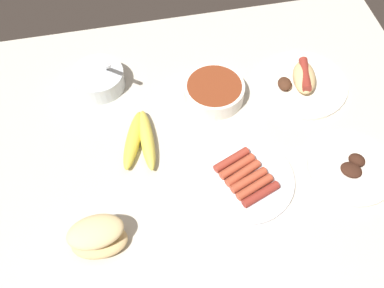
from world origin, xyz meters
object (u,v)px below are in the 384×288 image
(bowl_coleslaw, at_px, (99,78))
(banana_bunch, at_px, (140,140))
(plate_grilled_meat, at_px, (352,167))
(plate_sausages, at_px, (245,179))
(bowl_chili, at_px, (214,91))
(plate_hotdog_assembled, at_px, (302,82))
(bread_stack, at_px, (98,237))

(bowl_coleslaw, bearing_deg, banana_bunch, -68.96)
(plate_grilled_meat, height_order, plate_sausages, plate_grilled_meat)
(bowl_coleslaw, xyz_separation_m, banana_bunch, (0.08, -0.21, -0.01))
(bowl_coleslaw, bearing_deg, plate_sausages, -50.14)
(plate_sausages, bearing_deg, plate_grilled_meat, -4.60)
(bowl_coleslaw, bearing_deg, bowl_chili, -19.33)
(plate_sausages, relative_size, plate_hotdog_assembled, 0.95)
(plate_grilled_meat, distance_m, bowl_chili, 0.39)
(banana_bunch, bearing_deg, plate_hotdog_assembled, 12.45)
(plate_hotdog_assembled, bearing_deg, banana_bunch, -167.55)
(bowl_coleslaw, height_order, bread_stack, bowl_coleslaw)
(plate_sausages, bearing_deg, bowl_chili, 92.92)
(banana_bunch, relative_size, bread_stack, 1.45)
(bowl_coleslaw, bearing_deg, plate_grilled_meat, -34.50)
(banana_bunch, distance_m, plate_sausages, 0.27)
(banana_bunch, bearing_deg, bowl_coleslaw, 111.04)
(plate_grilled_meat, height_order, bowl_chili, bowl_chili)
(bowl_coleslaw, relative_size, bread_stack, 1.16)
(plate_grilled_meat, distance_m, plate_hotdog_assembled, 0.28)
(plate_hotdog_assembled, height_order, bread_stack, bread_stack)
(bowl_coleslaw, relative_size, banana_bunch, 0.80)
(banana_bunch, relative_size, plate_sausages, 0.80)
(plate_sausages, height_order, plate_hotdog_assembled, plate_hotdog_assembled)
(banana_bunch, height_order, bowl_chili, bowl_chili)
(plate_hotdog_assembled, distance_m, bread_stack, 0.67)
(plate_hotdog_assembled, xyz_separation_m, bread_stack, (-0.58, -0.34, 0.02))
(banana_bunch, distance_m, plate_hotdog_assembled, 0.46)
(plate_grilled_meat, height_order, plate_hotdog_assembled, plate_hotdog_assembled)
(plate_grilled_meat, bearing_deg, bread_stack, -173.83)
(plate_grilled_meat, xyz_separation_m, bowl_chili, (-0.27, 0.28, 0.02))
(plate_sausages, distance_m, bread_stack, 0.36)
(plate_grilled_meat, height_order, banana_bunch, plate_grilled_meat)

